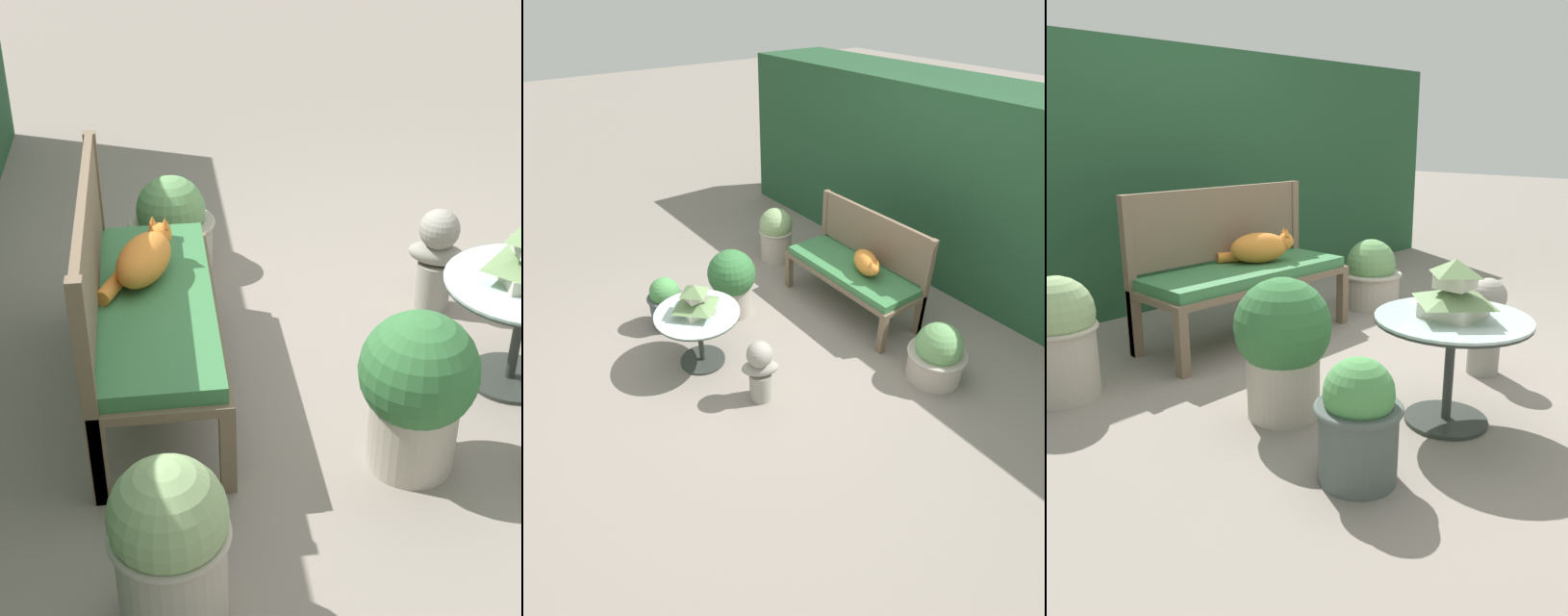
# 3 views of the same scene
# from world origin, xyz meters

# --- Properties ---
(ground) EXTENTS (30.00, 30.00, 0.00)m
(ground) POSITION_xyz_m (0.00, 0.00, 0.00)
(ground) COLOR gray
(garden_bench) EXTENTS (1.40, 0.53, 0.47)m
(garden_bench) POSITION_xyz_m (-0.18, 0.90, 0.40)
(garden_bench) COLOR brown
(garden_bench) RESTS_ON ground
(bench_backrest) EXTENTS (1.40, 0.06, 0.95)m
(bench_backrest) POSITION_xyz_m (-0.18, 1.14, 0.67)
(bench_backrest) COLOR brown
(bench_backrest) RESTS_ON ground
(cat) EXTENTS (0.43, 0.38, 0.22)m
(cat) POSITION_xyz_m (-0.03, 0.94, 0.57)
(cat) COLOR orange
(cat) RESTS_ON garden_bench
(garden_bust) EXTENTS (0.27, 0.32, 0.54)m
(garden_bust) POSITION_xyz_m (0.33, -0.49, 0.29)
(garden_bust) COLOR gray
(garden_bust) RESTS_ON ground
(potted_plant_bench_right) EXTENTS (0.38, 0.38, 0.63)m
(potted_plant_bench_right) POSITION_xyz_m (-1.41, 0.90, 0.32)
(potted_plant_bench_right) COLOR #ADA393
(potted_plant_bench_right) RESTS_ON ground
(potted_plant_table_far) EXTENTS (0.48, 0.48, 0.51)m
(potted_plant_table_far) POSITION_xyz_m (0.97, 0.79, 0.23)
(potted_plant_table_far) COLOR #ADA393
(potted_plant_table_far) RESTS_ON ground
(potted_plant_path_edge) EXTENTS (0.45, 0.45, 0.67)m
(potted_plant_path_edge) POSITION_xyz_m (-0.79, -0.05, 0.36)
(potted_plant_path_edge) COLOR #ADA393
(potted_plant_path_edge) RESTS_ON ground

